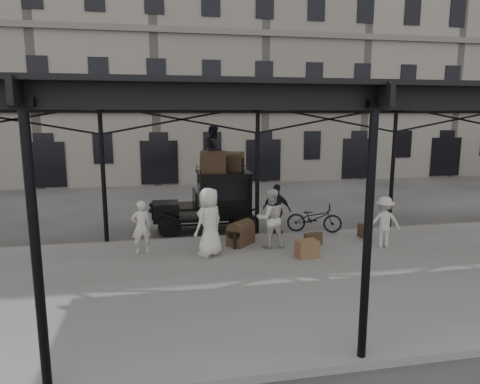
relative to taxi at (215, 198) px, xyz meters
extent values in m
plane|color=#383533|center=(1.29, -3.19, -1.20)|extent=(120.00, 120.00, 0.00)
cube|color=slate|center=(1.29, -5.19, -1.13)|extent=(28.00, 8.00, 0.15)
cylinder|color=black|center=(1.29, -1.19, 0.95)|extent=(0.14, 0.14, 4.30)
cylinder|color=black|center=(1.29, -8.99, 0.95)|extent=(0.14, 0.14, 4.30)
cube|color=black|center=(1.29, -1.19, 3.28)|extent=(22.00, 0.10, 0.45)
cube|color=black|center=(1.29, -8.99, 3.28)|extent=(22.00, 0.10, 0.45)
cube|color=black|center=(1.29, -4.89, 3.45)|extent=(22.50, 9.00, 0.08)
cube|color=silver|center=(1.29, -4.89, 3.52)|extent=(18.00, 7.00, 0.04)
cube|color=slate|center=(1.29, 14.81, 5.80)|extent=(64.00, 8.00, 14.00)
cylinder|color=black|center=(-1.68, -0.72, -0.80)|extent=(0.80, 0.10, 0.80)
cylinder|color=black|center=(-1.68, 0.72, -0.80)|extent=(0.80, 0.10, 0.80)
cylinder|color=black|center=(0.92, -0.72, -0.80)|extent=(0.80, 0.10, 0.80)
cylinder|color=black|center=(0.92, 0.72, -0.80)|extent=(0.80, 0.10, 0.80)
cube|color=black|center=(-0.43, 0.00, -0.65)|extent=(3.60, 1.25, 0.12)
cube|color=black|center=(-1.78, 0.00, -0.35)|extent=(0.90, 1.00, 0.55)
cube|color=black|center=(-2.25, 0.00, -0.35)|extent=(0.06, 0.70, 0.55)
cube|color=black|center=(-0.98, 0.00, -0.25)|extent=(0.70, 1.30, 0.10)
cube|color=black|center=(0.32, 0.00, 0.15)|extent=(1.80, 1.45, 1.55)
cube|color=black|center=(0.32, -0.73, 0.35)|extent=(1.40, 0.02, 0.60)
cube|color=black|center=(0.32, 0.00, 0.95)|extent=(1.90, 1.55, 0.06)
imported|color=beige|center=(-2.55, -2.58, -0.26)|extent=(0.65, 0.50, 1.58)
imported|color=beige|center=(1.35, -2.78, -0.14)|extent=(0.90, 0.71, 1.83)
imported|color=beige|center=(-0.60, -3.19, -0.06)|extent=(1.15, 1.11, 2.00)
imported|color=black|center=(1.94, -1.39, -0.19)|extent=(1.06, 0.97, 1.74)
imported|color=beige|center=(4.79, -3.41, -0.26)|extent=(1.12, 0.79, 1.58)
imported|color=black|center=(3.30, -1.39, -0.56)|extent=(2.01, 1.23, 1.00)
imported|color=black|center=(-0.03, -0.10, 1.80)|extent=(0.75, 0.89, 1.65)
cube|color=brown|center=(2.13, -3.91, -0.80)|extent=(0.65, 0.51, 0.50)
cube|color=#463520|center=(4.65, -2.44, -0.83)|extent=(0.21, 0.61, 0.45)
cube|color=#463520|center=(2.72, -2.85, -0.85)|extent=(0.62, 0.24, 0.40)
camera|label=1|loc=(-2.00, -15.13, 2.98)|focal=32.00mm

